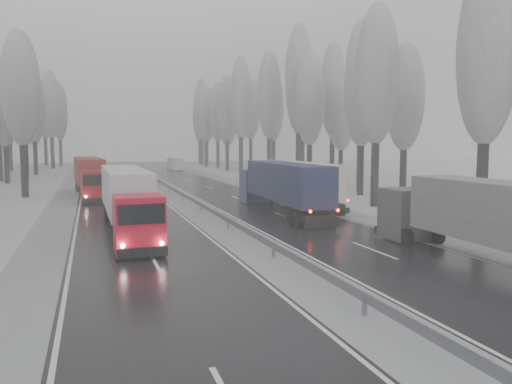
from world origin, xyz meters
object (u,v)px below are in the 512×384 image
truck_cream_box (291,180)px  truck_red_white (127,195)px  truck_blue_box (281,184)px  truck_grey_tarp (502,219)px  truck_red_red (89,174)px  box_truck_distant (175,164)px

truck_cream_box → truck_red_white: size_ratio=1.00×
truck_blue_box → truck_grey_tarp: bearing=-79.6°
truck_blue_box → truck_red_white: (-11.34, -3.82, -0.07)m
truck_cream_box → truck_red_red: truck_red_red is taller
truck_grey_tarp → truck_red_white: bearing=135.6°
truck_grey_tarp → truck_red_red: truck_red_red is taller
truck_grey_tarp → truck_red_white: (-14.05, 14.31, 0.01)m
truck_cream_box → truck_blue_box: bearing=-122.6°
box_truck_distant → truck_red_white: truck_red_white is taller
truck_grey_tarp → truck_red_red: bearing=115.4°
truck_blue_box → truck_red_red: (-13.47, 17.75, -0.05)m
truck_red_red → truck_red_white: bearing=-88.3°
truck_cream_box → truck_red_red: size_ratio=0.99×
truck_blue_box → truck_red_red: bearing=129.1°
truck_grey_tarp → truck_blue_box: size_ratio=0.96×
truck_blue_box → box_truck_distant: 60.49m
truck_blue_box → box_truck_distant: (1.83, 60.46, -0.96)m
truck_blue_box → truck_cream_box: (2.71, 4.61, -0.08)m
truck_cream_box → box_truck_distant: size_ratio=2.17×
truck_grey_tarp → truck_cream_box: 22.74m
truck_grey_tarp → truck_cream_box: size_ratio=0.99×
box_truck_distant → truck_red_white: size_ratio=0.46×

